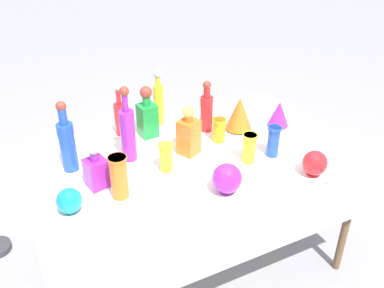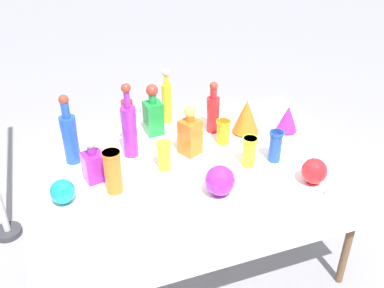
{
  "view_description": "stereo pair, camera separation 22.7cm",
  "coord_description": "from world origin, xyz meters",
  "px_view_note": "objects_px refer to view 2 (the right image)",
  "views": [
    {
      "loc": [
        -0.88,
        -1.74,
        2.04
      ],
      "look_at": [
        0.0,
        0.0,
        0.86
      ],
      "focal_mm": 40.0,
      "sensor_mm": 36.0,
      "label": 1
    },
    {
      "loc": [
        -0.67,
        -1.83,
        2.04
      ],
      "look_at": [
        0.0,
        0.0,
        0.86
      ],
      "focal_mm": 40.0,
      "sensor_mm": 36.0,
      "label": 2
    }
  ],
  "objects_px": {
    "slender_vase_2": "(249,151)",
    "slender_vase_3": "(164,155)",
    "square_decanter_2": "(153,113)",
    "slender_vase_1": "(276,145)",
    "tall_bottle_0": "(213,111)",
    "slender_vase_4": "(113,171)",
    "cardboard_box_behind_left": "(105,166)",
    "square_decanter_0": "(190,133)",
    "square_decanter_1": "(93,162)",
    "round_bowl_0": "(220,181)",
    "round_bowl_1": "(63,192)",
    "slender_vase_0": "(223,131)",
    "tall_bottle_3": "(128,113)",
    "tall_bottle_4": "(129,128)",
    "fluted_vase_0": "(288,118)",
    "round_bowl_2": "(314,171)",
    "fluted_vase_1": "(246,116)",
    "tall_bottle_2": "(70,135)"
  },
  "relations": [
    {
      "from": "tall_bottle_2",
      "to": "fluted_vase_0",
      "type": "xyz_separation_m",
      "value": [
        1.25,
        -0.1,
        -0.07
      ]
    },
    {
      "from": "square_decanter_2",
      "to": "slender_vase_1",
      "type": "relative_size",
      "value": 1.79
    },
    {
      "from": "cardboard_box_behind_left",
      "to": "slender_vase_2",
      "type": "bearing_deg",
      "value": -61.6
    },
    {
      "from": "fluted_vase_0",
      "to": "round_bowl_0",
      "type": "height_order",
      "value": "fluted_vase_0"
    },
    {
      "from": "tall_bottle_0",
      "to": "tall_bottle_2",
      "type": "bearing_deg",
      "value": -176.42
    },
    {
      "from": "round_bowl_2",
      "to": "tall_bottle_0",
      "type": "bearing_deg",
      "value": 111.74
    },
    {
      "from": "square_decanter_1",
      "to": "slender_vase_4",
      "type": "distance_m",
      "value": 0.15
    },
    {
      "from": "tall_bottle_3",
      "to": "slender_vase_0",
      "type": "bearing_deg",
      "value": -34.78
    },
    {
      "from": "fluted_vase_1",
      "to": "slender_vase_0",
      "type": "bearing_deg",
      "value": -159.73
    },
    {
      "from": "tall_bottle_0",
      "to": "round_bowl_0",
      "type": "xyz_separation_m",
      "value": [
        -0.21,
        -0.59,
        -0.05
      ]
    },
    {
      "from": "square_decanter_1",
      "to": "round_bowl_0",
      "type": "relative_size",
      "value": 1.64
    },
    {
      "from": "tall_bottle_2",
      "to": "slender_vase_3",
      "type": "relative_size",
      "value": 2.51
    },
    {
      "from": "square_decanter_0",
      "to": "square_decanter_1",
      "type": "height_order",
      "value": "square_decanter_0"
    },
    {
      "from": "slender_vase_4",
      "to": "tall_bottle_2",
      "type": "bearing_deg",
      "value": 115.06
    },
    {
      "from": "square_decanter_2",
      "to": "round_bowl_1",
      "type": "height_order",
      "value": "square_decanter_2"
    },
    {
      "from": "tall_bottle_3",
      "to": "slender_vase_1",
      "type": "xyz_separation_m",
      "value": [
        0.66,
        -0.6,
        -0.02
      ]
    },
    {
      "from": "tall_bottle_0",
      "to": "slender_vase_1",
      "type": "distance_m",
      "value": 0.46
    },
    {
      "from": "square_decanter_2",
      "to": "fluted_vase_0",
      "type": "relative_size",
      "value": 1.89
    },
    {
      "from": "slender_vase_1",
      "to": "tall_bottle_3",
      "type": "bearing_deg",
      "value": 137.78
    },
    {
      "from": "slender_vase_0",
      "to": "round_bowl_2",
      "type": "relative_size",
      "value": 1.03
    },
    {
      "from": "slender_vase_2",
      "to": "fluted_vase_0",
      "type": "bearing_deg",
      "value": 33.63
    },
    {
      "from": "tall_bottle_3",
      "to": "round_bowl_2",
      "type": "bearing_deg",
      "value": -48.9
    },
    {
      "from": "square_decanter_0",
      "to": "cardboard_box_behind_left",
      "type": "height_order",
      "value": "square_decanter_0"
    },
    {
      "from": "tall_bottle_3",
      "to": "slender_vase_3",
      "type": "distance_m",
      "value": 0.48
    },
    {
      "from": "square_decanter_0",
      "to": "fluted_vase_0",
      "type": "height_order",
      "value": "square_decanter_0"
    },
    {
      "from": "square_decanter_0",
      "to": "slender_vase_0",
      "type": "distance_m",
      "value": 0.22
    },
    {
      "from": "square_decanter_2",
      "to": "slender_vase_3",
      "type": "height_order",
      "value": "square_decanter_2"
    },
    {
      "from": "tall_bottle_4",
      "to": "fluted_vase_0",
      "type": "distance_m",
      "value": 0.95
    },
    {
      "from": "slender_vase_4",
      "to": "cardboard_box_behind_left",
      "type": "relative_size",
      "value": 0.35
    },
    {
      "from": "tall_bottle_3",
      "to": "fluted_vase_1",
      "type": "height_order",
      "value": "tall_bottle_3"
    },
    {
      "from": "round_bowl_0",
      "to": "slender_vase_2",
      "type": "bearing_deg",
      "value": 36.25
    },
    {
      "from": "slender_vase_3",
      "to": "round_bowl_0",
      "type": "height_order",
      "value": "slender_vase_3"
    },
    {
      "from": "round_bowl_1",
      "to": "slender_vase_2",
      "type": "bearing_deg",
      "value": -0.61
    },
    {
      "from": "slender_vase_2",
      "to": "square_decanter_2",
      "type": "bearing_deg",
      "value": 126.74
    },
    {
      "from": "slender_vase_4",
      "to": "fluted_vase_1",
      "type": "distance_m",
      "value": 0.91
    },
    {
      "from": "tall_bottle_0",
      "to": "slender_vase_4",
      "type": "relative_size",
      "value": 1.44
    },
    {
      "from": "slender_vase_2",
      "to": "slender_vase_3",
      "type": "relative_size",
      "value": 1.07
    },
    {
      "from": "tall_bottle_4",
      "to": "tall_bottle_0",
      "type": "bearing_deg",
      "value": 10.37
    },
    {
      "from": "tall_bottle_2",
      "to": "square_decanter_2",
      "type": "bearing_deg",
      "value": 16.62
    },
    {
      "from": "slender_vase_2",
      "to": "slender_vase_4",
      "type": "height_order",
      "value": "slender_vase_4"
    },
    {
      "from": "slender_vase_0",
      "to": "round_bowl_2",
      "type": "distance_m",
      "value": 0.58
    },
    {
      "from": "square_decanter_2",
      "to": "cardboard_box_behind_left",
      "type": "distance_m",
      "value": 1.0
    },
    {
      "from": "slender_vase_1",
      "to": "slender_vase_2",
      "type": "xyz_separation_m",
      "value": [
        -0.15,
        0.01,
        -0.01
      ]
    },
    {
      "from": "square_decanter_0",
      "to": "slender_vase_3",
      "type": "distance_m",
      "value": 0.21
    },
    {
      "from": "tall_bottle_0",
      "to": "slender_vase_4",
      "type": "height_order",
      "value": "tall_bottle_0"
    },
    {
      "from": "tall_bottle_4",
      "to": "square_decanter_0",
      "type": "relative_size",
      "value": 1.46
    },
    {
      "from": "tall_bottle_3",
      "to": "round_bowl_0",
      "type": "bearing_deg",
      "value": -70.91
    },
    {
      "from": "tall_bottle_4",
      "to": "slender_vase_0",
      "type": "relative_size",
      "value": 3.0
    },
    {
      "from": "square_decanter_2",
      "to": "fluted_vase_0",
      "type": "bearing_deg",
      "value": -18.3
    },
    {
      "from": "square_decanter_0",
      "to": "tall_bottle_3",
      "type": "bearing_deg",
      "value": 125.28
    }
  ]
}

